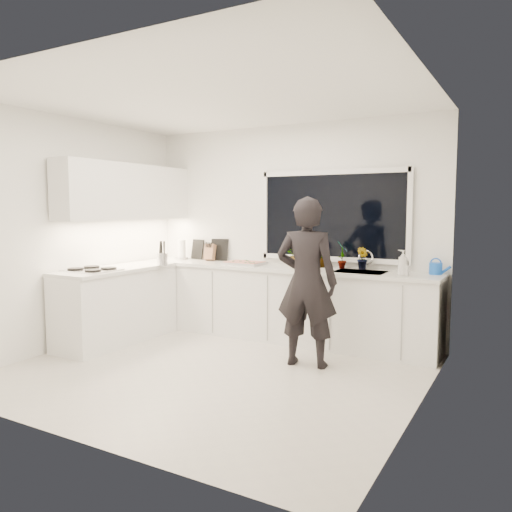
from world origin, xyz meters
The scene contains 25 objects.
floor centered at (0.00, 0.00, -0.01)m, with size 4.00×3.50×0.02m, color beige.
wall_back centered at (0.00, 1.76, 1.35)m, with size 4.00×0.02×2.70m, color white.
wall_left centered at (-2.01, 0.00, 1.35)m, with size 0.02×3.50×2.70m, color white.
wall_right centered at (2.01, 0.00, 1.35)m, with size 0.02×3.50×2.70m, color white.
ceiling centered at (0.00, 0.00, 2.71)m, with size 4.00×3.50×0.02m, color white.
window centered at (0.60, 1.73, 1.55)m, with size 1.80×0.02×1.00m, color black.
base_cabinets_back centered at (0.00, 1.45, 0.44)m, with size 3.92×0.58×0.88m, color white.
base_cabinets_left centered at (-1.67, 0.35, 0.44)m, with size 0.58×1.60×0.88m, color white.
countertop_back centered at (0.00, 1.44, 0.90)m, with size 3.94×0.62×0.04m, color silver.
countertop_left centered at (-1.67, 0.35, 0.90)m, with size 0.62×1.60×0.04m, color silver.
upper_cabinets centered at (-1.79, 0.70, 1.85)m, with size 0.34×2.10×0.70m, color white.
sink centered at (1.05, 1.45, 0.87)m, with size 0.58×0.42×0.14m, color silver.
faucet centered at (1.05, 1.65, 1.03)m, with size 0.03×0.03×0.22m, color silver.
stovetop centered at (-1.69, 0.00, 0.94)m, with size 0.56×0.48×0.03m, color black.
person centered at (0.74, 0.63, 0.88)m, with size 0.64×0.42×1.76m, color black.
pizza_tray centered at (-0.47, 1.42, 0.94)m, with size 0.50×0.37×0.03m, color #B6B6BB.
pizza centered at (-0.47, 1.42, 0.95)m, with size 0.46×0.33×0.01m, color #B0171D.
watering_can centered at (1.85, 1.61, 0.98)m, with size 0.14×0.14×0.13m, color blue.
paper_towel_roll centered at (-1.59, 1.55, 1.05)m, with size 0.11×0.11×0.26m, color white.
knife_block centered at (-1.13, 1.59, 1.03)m, with size 0.13×0.10×0.22m, color olive.
utensil_crock centered at (-1.31, 0.80, 1.00)m, with size 0.13×0.13×0.16m, color silver.
picture_frame_large centered at (-1.41, 1.69, 1.06)m, with size 0.22×0.02×0.28m, color black.
picture_frame_small centered at (-1.04, 1.69, 1.07)m, with size 0.25×0.02×0.30m, color black.
herb_plants centered at (0.47, 1.61, 1.07)m, with size 1.14×0.34×0.33m.
soap_bottles centered at (1.57, 1.30, 1.05)m, with size 0.12×0.11×0.28m.
Camera 1 is at (2.78, -4.08, 1.64)m, focal length 35.00 mm.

